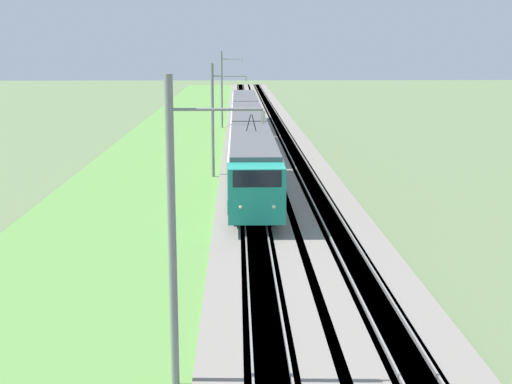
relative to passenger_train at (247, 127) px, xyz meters
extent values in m
cube|color=gray|center=(-2.08, 0.00, -2.20)|extent=(240.00, 4.40, 0.30)
cube|color=gray|center=(-2.08, -4.02, -2.20)|extent=(240.00, 4.40, 0.30)
cube|color=#4C4238|center=(-2.08, 0.00, -2.20)|extent=(240.00, 1.57, 0.30)
cube|color=gray|center=(-2.08, 0.53, -1.98)|extent=(240.00, 0.07, 0.15)
cube|color=gray|center=(-2.08, -0.53, -1.98)|extent=(240.00, 0.07, 0.15)
cube|color=#4C4238|center=(-2.08, -4.02, -2.20)|extent=(240.00, 1.57, 0.30)
cube|color=gray|center=(-2.08, -3.49, -1.98)|extent=(240.00, 0.07, 0.15)
cube|color=gray|center=(-2.08, -4.56, -1.98)|extent=(240.00, 0.07, 0.15)
cube|color=#5B8E42|center=(-2.08, 6.83, -2.29)|extent=(240.00, 12.03, 0.12)
cube|color=teal|center=(-29.22, 0.00, -0.01)|extent=(2.11, 2.75, 2.69)
cube|color=black|center=(-29.54, 0.00, 0.89)|extent=(1.52, 2.29, 0.81)
sphere|color=#F2EAC6|center=(-30.23, 0.79, -0.45)|extent=(0.20, 0.20, 0.20)
sphere|color=#F2EAC6|center=(-30.23, -0.79, -0.45)|extent=(0.20, 0.20, 0.20)
cube|color=#196B47|center=(-19.42, 0.00, -0.97)|extent=(17.50, 2.87, 0.75)
cube|color=silver|center=(-19.42, 0.00, 0.37)|extent=(17.50, 2.87, 1.93)
cube|color=black|center=(-19.42, 0.00, 0.52)|extent=(16.10, 2.89, 0.81)
cube|color=#515156|center=(-19.42, 0.00, 1.46)|extent=(17.50, 2.64, 0.25)
cube|color=black|center=(-19.42, 0.00, -1.63)|extent=(16.63, 2.44, 0.55)
cylinder|color=black|center=(-26.37, 0.53, -1.47)|extent=(0.86, 0.12, 0.86)
cylinder|color=black|center=(-26.37, -0.53, -1.47)|extent=(0.86, 0.12, 0.86)
cube|color=#196B47|center=(-0.26, 0.00, -0.97)|extent=(19.61, 2.87, 0.75)
cube|color=silver|center=(-0.26, 0.00, 0.37)|extent=(19.61, 2.87, 1.93)
cube|color=black|center=(-0.26, 0.00, 0.52)|extent=(18.04, 2.89, 0.81)
cube|color=#515156|center=(-0.26, 0.00, 1.46)|extent=(19.61, 2.64, 0.25)
cube|color=black|center=(-0.26, 0.00, -1.63)|extent=(18.63, 2.44, 0.55)
cube|color=#196B47|center=(19.94, 0.00, -0.97)|extent=(19.61, 2.87, 0.75)
cube|color=silver|center=(19.94, 0.00, 0.37)|extent=(19.61, 2.87, 1.93)
cube|color=black|center=(19.94, 0.00, 0.52)|extent=(18.04, 2.89, 0.81)
cube|color=#515156|center=(19.94, 0.00, 1.46)|extent=(19.61, 2.64, 0.25)
cube|color=black|center=(19.94, 0.00, -1.63)|extent=(18.63, 2.44, 0.55)
cylinder|color=black|center=(-16.79, 0.17, 2.14)|extent=(0.06, 0.33, 1.08)
cylinder|color=black|center=(-16.79, -0.17, 2.14)|extent=(0.06, 0.33, 1.08)
cube|color=black|center=(-26.37, 0.00, -2.35)|extent=(0.10, 0.10, 0.00)
cylinder|color=slate|center=(-44.79, 2.66, 1.95)|extent=(0.22, 0.22, 8.60)
cylinder|color=slate|center=(-44.79, 1.46, 5.35)|extent=(0.08, 2.40, 0.08)
cylinder|color=#B2ADA8|center=(-44.79, 0.26, 5.15)|extent=(0.10, 0.10, 0.30)
cylinder|color=slate|center=(-12.28, 2.66, 1.75)|extent=(0.22, 0.22, 8.21)
cylinder|color=slate|center=(-12.28, 1.46, 4.96)|extent=(0.08, 2.40, 0.08)
cylinder|color=#B2ADA8|center=(-12.28, 0.26, 4.76)|extent=(0.10, 0.10, 0.30)
cylinder|color=slate|center=(20.24, 2.66, 2.10)|extent=(0.22, 0.22, 8.91)
cylinder|color=slate|center=(20.24, 1.46, 5.66)|extent=(0.08, 2.40, 0.08)
cylinder|color=#B2ADA8|center=(20.24, 0.26, 5.46)|extent=(0.10, 0.10, 0.30)
camera|label=1|loc=(-63.01, 0.94, 6.88)|focal=50.00mm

